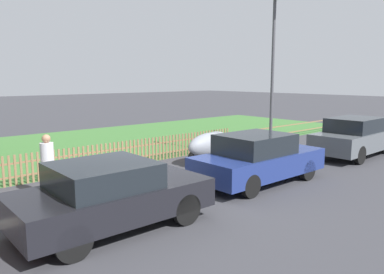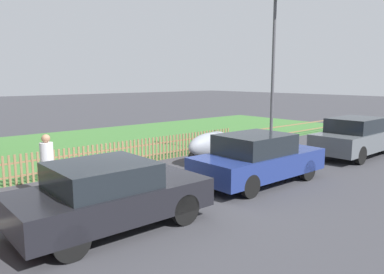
{
  "view_description": "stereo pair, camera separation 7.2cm",
  "coord_description": "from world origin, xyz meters",
  "px_view_note": "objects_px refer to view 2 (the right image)",
  "views": [
    {
      "loc": [
        -5.32,
        -7.65,
        2.91
      ],
      "look_at": [
        2.34,
        1.06,
        1.1
      ],
      "focal_mm": 35.0,
      "sensor_mm": 36.0,
      "label": 1
    },
    {
      "loc": [
        -5.26,
        -7.7,
        2.91
      ],
      "look_at": [
        2.34,
        1.06,
        1.1
      ],
      "focal_mm": 35.0,
      "sensor_mm": 36.0,
      "label": 2
    }
  ],
  "objects_px": {
    "parked_car_black_saloon": "(109,194)",
    "street_lamp": "(276,58)",
    "covered_motorcycle": "(211,145)",
    "parked_car_navy_estate": "(258,158)",
    "parked_car_red_compact": "(357,137)",
    "pedestrian_near_fence": "(47,162)"
  },
  "relations": [
    {
      "from": "parked_car_black_saloon",
      "to": "street_lamp",
      "type": "bearing_deg",
      "value": 13.51
    },
    {
      "from": "parked_car_black_saloon",
      "to": "covered_motorcycle",
      "type": "xyz_separation_m",
      "value": [
        5.45,
        2.84,
        -0.03
      ]
    },
    {
      "from": "parked_car_navy_estate",
      "to": "parked_car_red_compact",
      "type": "bearing_deg",
      "value": -0.34
    },
    {
      "from": "street_lamp",
      "to": "parked_car_red_compact",
      "type": "bearing_deg",
      "value": -29.22
    },
    {
      "from": "parked_car_black_saloon",
      "to": "parked_car_red_compact",
      "type": "xyz_separation_m",
      "value": [
        10.48,
        0.08,
        0.06
      ]
    },
    {
      "from": "parked_car_black_saloon",
      "to": "pedestrian_near_fence",
      "type": "relative_size",
      "value": 2.43
    },
    {
      "from": "parked_car_navy_estate",
      "to": "street_lamp",
      "type": "xyz_separation_m",
      "value": [
        2.78,
        1.57,
        2.92
      ]
    },
    {
      "from": "parked_car_black_saloon",
      "to": "parked_car_navy_estate",
      "type": "height_order",
      "value": "parked_car_navy_estate"
    },
    {
      "from": "parked_car_black_saloon",
      "to": "parked_car_red_compact",
      "type": "distance_m",
      "value": 10.48
    },
    {
      "from": "parked_car_red_compact",
      "to": "covered_motorcycle",
      "type": "height_order",
      "value": "parked_car_red_compact"
    },
    {
      "from": "parked_car_navy_estate",
      "to": "parked_car_red_compact",
      "type": "relative_size",
      "value": 0.91
    },
    {
      "from": "covered_motorcycle",
      "to": "pedestrian_near_fence",
      "type": "xyz_separation_m",
      "value": [
        -5.63,
        -0.07,
        0.23
      ]
    },
    {
      "from": "parked_car_navy_estate",
      "to": "covered_motorcycle",
      "type": "xyz_separation_m",
      "value": [
        0.72,
        2.67,
        -0.05
      ]
    },
    {
      "from": "parked_car_black_saloon",
      "to": "parked_car_navy_estate",
      "type": "bearing_deg",
      "value": 2.52
    },
    {
      "from": "parked_car_red_compact",
      "to": "pedestrian_near_fence",
      "type": "bearing_deg",
      "value": 165.07
    },
    {
      "from": "parked_car_black_saloon",
      "to": "pedestrian_near_fence",
      "type": "distance_m",
      "value": 2.78
    },
    {
      "from": "pedestrian_near_fence",
      "to": "covered_motorcycle",
      "type": "bearing_deg",
      "value": 19.96
    },
    {
      "from": "parked_car_navy_estate",
      "to": "parked_car_black_saloon",
      "type": "bearing_deg",
      "value": -177.35
    },
    {
      "from": "parked_car_navy_estate",
      "to": "parked_car_red_compact",
      "type": "height_order",
      "value": "parked_car_red_compact"
    },
    {
      "from": "parked_car_black_saloon",
      "to": "parked_car_navy_estate",
      "type": "distance_m",
      "value": 4.73
    },
    {
      "from": "street_lamp",
      "to": "parked_car_navy_estate",
      "type": "bearing_deg",
      "value": -150.52
    },
    {
      "from": "parked_car_red_compact",
      "to": "street_lamp",
      "type": "height_order",
      "value": "street_lamp"
    }
  ]
}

